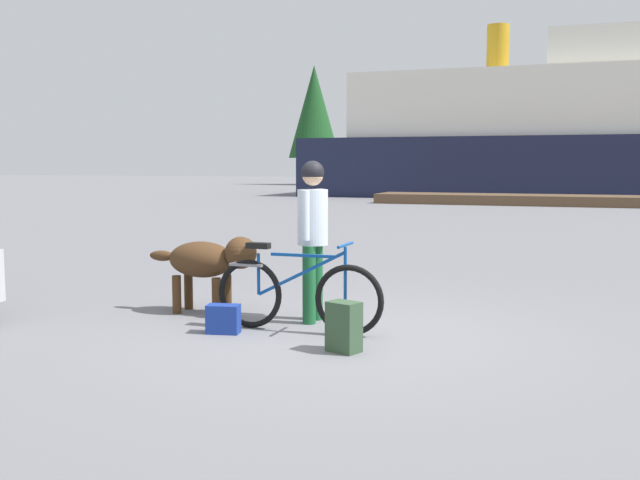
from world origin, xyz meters
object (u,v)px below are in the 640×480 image
at_px(ferry_boat, 560,137).
at_px(sailboat_moored, 491,186).
at_px(person_cyclist, 313,226).
at_px(backpack, 344,327).
at_px(handbag_pannier, 223,319).
at_px(dog, 209,261).
at_px(bicycle, 297,294).

distance_m(ferry_boat, sailboat_moored, 4.41).
relative_size(ferry_boat, sailboat_moored, 2.93).
distance_m(person_cyclist, backpack, 1.54).
height_order(person_cyclist, ferry_boat, ferry_boat).
bearing_deg(ferry_boat, handbag_pannier, -93.45).
bearing_deg(backpack, handbag_pannier, 168.05).
relative_size(dog, handbag_pannier, 4.18).
xyz_separation_m(backpack, handbag_pannier, (-1.35, 0.29, -0.08)).
height_order(dog, handbag_pannier, dog).
height_order(bicycle, handbag_pannier, bicycle).
bearing_deg(person_cyclist, dog, 178.92).
bearing_deg(person_cyclist, sailboat_moored, 93.74).
distance_m(dog, backpack, 2.29).
distance_m(bicycle, dog, 1.39).
distance_m(bicycle, ferry_boat, 31.94).
bearing_deg(handbag_pannier, person_cyclist, 51.85).
xyz_separation_m(dog, handbag_pannier, (0.61, -0.84, -0.45)).
height_order(bicycle, sailboat_moored, sailboat_moored).
bearing_deg(person_cyclist, backpack, -57.33).
height_order(handbag_pannier, ferry_boat, ferry_boat).
bearing_deg(dog, person_cyclist, -1.08).
height_order(dog, backpack, dog).
distance_m(person_cyclist, sailboat_moored, 32.65).
xyz_separation_m(person_cyclist, backpack, (0.71, -1.10, -0.80)).
distance_m(bicycle, sailboat_moored, 33.15).
relative_size(bicycle, backpack, 3.90).
xyz_separation_m(person_cyclist, ferry_boat, (1.30, 31.31, 1.96)).
xyz_separation_m(dog, ferry_boat, (2.55, 31.29, 2.39)).
relative_size(backpack, sailboat_moored, 0.05).
bearing_deg(person_cyclist, ferry_boat, 87.63).
xyz_separation_m(bicycle, handbag_pannier, (-0.66, -0.32, -0.24)).
relative_size(person_cyclist, dog, 1.28).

